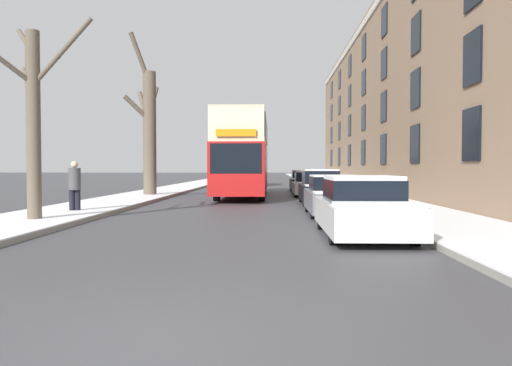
{
  "coord_description": "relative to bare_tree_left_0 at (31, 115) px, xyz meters",
  "views": [
    {
      "loc": [
        1.13,
        -4.5,
        1.62
      ],
      "look_at": [
        0.41,
        17.44,
        0.95
      ],
      "focal_mm": 35.0,
      "sensor_mm": 36.0,
      "label": 1
    }
  ],
  "objects": [
    {
      "name": "parked_car_2",
      "position": [
        9.02,
        8.16,
        -2.42
      ],
      "size": [
        1.72,
        4.5,
        1.55
      ],
      "color": "black",
      "rests_on": "ground"
    },
    {
      "name": "ground_plane",
      "position": [
        5.75,
        -9.53,
        -3.13
      ],
      "size": [
        320.0,
        320.0,
        0.0
      ],
      "primitive_type": "plane",
      "color": "#424247"
    },
    {
      "name": "bare_tree_left_1",
      "position": [
        0.12,
        13.12,
        0.64
      ],
      "size": [
        1.63,
        2.62,
        8.81
      ],
      "color": "brown",
      "rests_on": "ground"
    },
    {
      "name": "double_decker_bus",
      "position": [
        5.27,
        13.64,
        -0.64
      ],
      "size": [
        2.58,
        11.51,
        4.42
      ],
      "color": "red",
      "rests_on": "ground"
    },
    {
      "name": "parked_car_4",
      "position": [
        9.02,
        20.18,
        -2.45
      ],
      "size": [
        1.79,
        4.06,
        1.47
      ],
      "color": "black",
      "rests_on": "ground"
    },
    {
      "name": "sidewalk_left",
      "position": [
        -0.21,
        43.47,
        -3.05
      ],
      "size": [
        3.19,
        130.0,
        0.16
      ],
      "color": "gray",
      "rests_on": "ground"
    },
    {
      "name": "parked_car_1",
      "position": [
        9.02,
        3.01,
        -2.49
      ],
      "size": [
        1.86,
        4.17,
        1.37
      ],
      "color": "slate",
      "rests_on": "ground"
    },
    {
      "name": "oncoming_van",
      "position": [
        4.78,
        31.68,
        -1.8
      ],
      "size": [
        2.07,
        5.41,
        2.47
      ],
      "color": "#333842",
      "rests_on": "ground"
    },
    {
      "name": "pedestrian_left_sidewalk",
      "position": [
        0.09,
        2.85,
        -2.11
      ],
      "size": [
        0.4,
        0.4,
        1.85
      ],
      "rotation": [
        0.0,
        0.0,
        3.43
      ],
      "color": "black",
      "rests_on": "ground"
    },
    {
      "name": "parked_car_3",
      "position": [
        9.02,
        14.51,
        -2.47
      ],
      "size": [
        1.88,
        4.04,
        1.44
      ],
      "color": "silver",
      "rests_on": "ground"
    },
    {
      "name": "sidewalk_right",
      "position": [
        11.7,
        43.47,
        -3.05
      ],
      "size": [
        3.19,
        130.0,
        0.16
      ],
      "color": "gray",
      "rests_on": "ground"
    },
    {
      "name": "terrace_facade_right",
      "position": [
        17.79,
        21.22,
        2.98
      ],
      "size": [
        9.1,
        50.41,
        12.21
      ],
      "color": "#8C7056",
      "rests_on": "ground"
    },
    {
      "name": "parked_car_0",
      "position": [
        9.02,
        -2.22,
        -2.47
      ],
      "size": [
        1.89,
        4.44,
        1.43
      ],
      "color": "silver",
      "rests_on": "ground"
    },
    {
      "name": "bare_tree_left_0",
      "position": [
        0.0,
        0.0,
        0.0
      ],
      "size": [
        3.71,
        3.69,
        5.94
      ],
      "color": "brown",
      "rests_on": "ground"
    }
  ]
}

